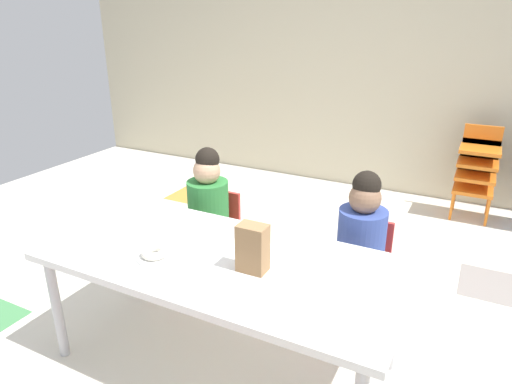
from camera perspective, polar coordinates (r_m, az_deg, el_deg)
The scene contains 10 objects.
ground_plane at distance 2.90m, azimuth -0.53°, elevation -13.99°, with size 6.68×4.86×0.02m.
back_wall at distance 4.68m, azimuth 13.74°, elevation 15.31°, with size 6.68×0.10×2.45m, color beige.
craft_table at distance 2.18m, azimuth -4.45°, elevation -9.27°, with size 1.71×0.80×0.61m.
seated_child_near_camera at distance 2.88m, azimuth -5.96°, elevation -1.53°, with size 0.32×0.31×0.92m.
seated_child_middle_seat at distance 2.53m, azimuth 13.20°, elevation -5.42°, with size 0.34×0.34×0.92m.
kid_chair_orange_stack at distance 4.34m, azimuth 26.11°, elevation 2.87°, with size 0.32×0.30×0.80m.
paper_bag_brown at distance 1.99m, azimuth -0.43°, elevation -7.09°, with size 0.13×0.09×0.22m, color #9E754C.
paper_plate_near_edge at distance 2.19m, azimuth -12.61°, elevation -7.93°, with size 0.18×0.18×0.01m, color white.
paper_plate_center_table at distance 2.27m, azimuth -0.19°, elevation -6.31°, with size 0.18×0.18×0.01m, color white.
donut_powdered_on_plate at distance 2.18m, azimuth -12.66°, elevation -7.40°, with size 0.13×0.13×0.04m, color white.
Camera 1 is at (1.10, -2.10, 1.67)m, focal length 31.72 mm.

